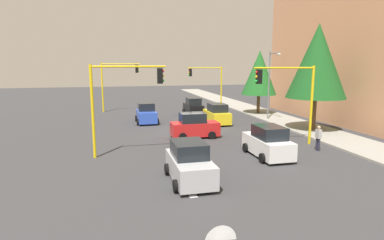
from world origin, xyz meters
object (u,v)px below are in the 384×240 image
Objects in this scene: traffic_signal_near_left at (289,90)px; car_white at (268,143)px; tree_roadside_mid at (259,73)px; car_yellow at (217,115)px; car_silver at (190,164)px; traffic_signal_far_right at (117,77)px; street_lamp_curbside at (271,78)px; traffic_signal_far_left at (208,79)px; traffic_signal_near_right at (122,92)px; pedestrian_crossing at (318,137)px; car_blue at (146,114)px; tree_roadside_near at (317,61)px; car_black at (193,107)px; car_red at (194,126)px.

traffic_signal_near_left is 4.69m from car_white.
tree_roadside_mid is 8.91m from car_yellow.
car_yellow is at bearing 157.18° from car_silver.
traffic_signal_far_right is 23.03m from traffic_signal_near_left.
traffic_signal_far_left is at bearing -161.16° from street_lamp_curbside.
car_white is (2.31, 8.73, -3.16)m from traffic_signal_near_right.
pedestrian_crossing is (-0.50, 3.93, 0.01)m from car_white.
traffic_signal_far_right reaches higher than car_silver.
tree_roadside_mid reaches higher than car_white.
car_white is at bearing -82.68° from pedestrian_crossing.
tree_roadside_mid is 13.94m from car_blue.
pedestrian_crossing is at bearing 30.20° from traffic_signal_far_right.
car_silver is (9.35, -13.22, -5.08)m from tree_roadside_near.
tree_roadside_near is 2.49× the size of car_blue.
car_blue is at bearing 16.79° from traffic_signal_far_right.
street_lamp_curbside reaches higher than car_yellow.
car_black is 21.26m from car_silver.
car_black and car_silver have the same top height.
traffic_signal_near_right reaches higher than car_silver.
car_black is 0.91× the size of car_silver.
traffic_signal_near_right is at bearing -98.09° from pedestrian_crossing.
traffic_signal_far_left reaches higher than car_black.
car_yellow is at bearing 145.96° from car_red.
tree_roadside_mid is at bearing 35.90° from traffic_signal_far_left.
tree_roadside_near reaches higher than street_lamp_curbside.
traffic_signal_far_left is 11.28m from car_yellow.
car_red is 0.93× the size of car_white.
traffic_signal_near_right is 1.57× the size of car_blue.
car_black is at bearing 165.64° from car_silver.
car_yellow is 15.93m from car_silver.
traffic_signal_far_left is 11.39m from traffic_signal_far_right.
car_silver is at bearing -14.36° from car_black.
car_blue is at bearing -118.66° from tree_roadside_near.
traffic_signal_near_right reaches higher than car_black.
car_yellow is at bearing -87.21° from street_lamp_curbside.
car_white is (11.64, -0.44, 0.00)m from car_yellow.
car_silver is at bearing -15.42° from car_red.
traffic_signal_near_left is 3.31× the size of pedestrian_crossing.
street_lamp_curbside is (10.39, 14.93, 0.19)m from traffic_signal_far_right.
car_silver is at bearing 1.50° from car_blue.
traffic_signal_near_left is 10.08m from car_yellow.
traffic_signal_near_right is 9.57m from car_white.
traffic_signal_near_right is at bearing -90.00° from traffic_signal_near_left.
tree_roadside_mid is 18.15m from car_white.
traffic_signal_far_right is 10.10m from car_black.
car_yellow is (-9.33, -2.23, -3.09)m from traffic_signal_near_left.
car_yellow is at bearing -54.46° from tree_roadside_mid.
car_red is at bearing -13.48° from car_black.
pedestrian_crossing is (11.13, 3.49, 0.01)m from car_yellow.
car_white is at bearing -23.16° from tree_roadside_mid.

